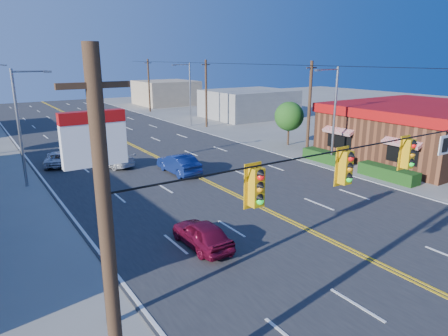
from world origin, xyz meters
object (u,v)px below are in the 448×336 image
car_silver (58,159)px  car_blue (179,164)px  signal_span (423,164)px  car_magenta (202,235)px  car_white (112,159)px  kfc (418,130)px  pizza_hut_sign (97,177)px

car_silver → car_blue: bearing=149.5°
signal_span → car_magenta: (-5.43, 7.08, -4.23)m
car_magenta → car_white: 16.60m
car_silver → car_magenta: bearing=113.4°
signal_span → car_white: 24.38m
kfc → car_blue: 21.77m
car_white → car_silver: car_white is taller
car_magenta → car_blue: car_blue is taller
kfc → car_magenta: kfc is taller
signal_span → pizza_hut_sign: (-10.88, 4.00, 0.30)m
car_magenta → car_white: bearing=-93.8°
kfc → car_blue: (-20.63, 6.78, -1.63)m
signal_span → pizza_hut_sign: signal_span is taller
car_blue → car_silver: car_blue is taller
car_magenta → car_silver: 19.53m
signal_span → car_magenta: size_ratio=6.32×
car_white → car_blue: bearing=108.4°
kfc → car_silver: kfc is taller
kfc → pizza_hut_sign: bearing=-165.5°
car_blue → car_white: car_blue is taller
kfc → car_magenta: bearing=-169.1°
car_silver → car_white: bearing=158.3°
car_blue → car_white: (-3.60, 4.86, -0.12)m
car_white → pizza_hut_sign: bearing=53.1°
pizza_hut_sign → car_blue: size_ratio=1.50×
signal_span → kfc: (20.02, 12.00, -2.51)m
kfc → car_blue: size_ratio=3.57×
car_magenta → car_blue: bearing=-112.0°
signal_span → kfc: bearing=30.9°
kfc → car_white: (-24.22, 11.64, -1.75)m
kfc → pizza_hut_sign: pizza_hut_sign is taller
signal_span → kfc: signal_span is taller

